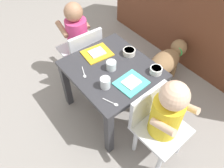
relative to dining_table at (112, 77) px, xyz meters
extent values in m
plane|color=gray|center=(0.00, 0.00, -0.35)|extent=(7.00, 7.00, 0.00)
cube|color=brown|center=(0.00, 1.01, 0.09)|extent=(1.86, 0.38, 0.87)
cube|color=#333338|center=(0.00, 0.00, 0.06)|extent=(0.57, 0.51, 0.03)
cube|color=#333338|center=(-0.25, -0.22, -0.15)|extent=(0.04, 0.04, 0.40)
cube|color=#333338|center=(0.25, -0.22, -0.15)|extent=(0.04, 0.04, 0.40)
cube|color=#333338|center=(-0.25, 0.22, -0.15)|extent=(0.04, 0.04, 0.40)
cube|color=#333338|center=(0.25, 0.22, -0.15)|extent=(0.04, 0.04, 0.40)
cube|color=silver|center=(-0.45, 0.03, -0.08)|extent=(0.29, 0.29, 0.02)
cube|color=silver|center=(-0.33, 0.02, 0.04)|extent=(0.04, 0.27, 0.22)
cylinder|color=#D83F7F|center=(-0.45, 0.03, 0.06)|extent=(0.16, 0.16, 0.26)
sphere|color=#A87A5B|center=(-0.46, 0.03, 0.25)|extent=(0.13, 0.13, 0.13)
cylinder|color=silver|center=(-0.55, 0.13, -0.22)|extent=(0.03, 0.03, 0.26)
cylinder|color=silver|center=(-0.56, -0.07, -0.22)|extent=(0.03, 0.03, 0.26)
cylinder|color=silver|center=(-0.35, 0.12, -0.22)|extent=(0.03, 0.03, 0.26)
cylinder|color=silver|center=(-0.36, -0.08, -0.22)|extent=(0.03, 0.03, 0.26)
cylinder|color=#A87A5B|center=(-0.50, 0.12, 0.12)|extent=(0.15, 0.05, 0.09)
cylinder|color=#A87A5B|center=(-0.51, -0.06, 0.12)|extent=(0.15, 0.05, 0.09)
cube|color=silver|center=(0.45, 0.01, -0.08)|extent=(0.29, 0.29, 0.02)
cube|color=silver|center=(0.33, 0.00, 0.04)|extent=(0.03, 0.27, 0.22)
cylinder|color=yellow|center=(0.45, 0.01, 0.05)|extent=(0.17, 0.17, 0.25)
sphere|color=beige|center=(0.46, 0.01, 0.24)|extent=(0.15, 0.15, 0.15)
cylinder|color=silver|center=(0.56, -0.09, -0.22)|extent=(0.03, 0.03, 0.26)
cylinder|color=silver|center=(0.55, 0.11, -0.22)|extent=(0.03, 0.03, 0.26)
cylinder|color=silver|center=(0.36, -0.09, -0.22)|extent=(0.03, 0.03, 0.26)
cylinder|color=silver|center=(0.35, 0.10, -0.22)|extent=(0.03, 0.03, 0.26)
cylinder|color=beige|center=(0.51, -0.08, 0.11)|extent=(0.15, 0.05, 0.09)
cylinder|color=beige|center=(0.50, 0.11, 0.11)|extent=(0.15, 0.05, 0.09)
ellipsoid|color=olive|center=(0.02, 0.53, -0.16)|extent=(0.23, 0.36, 0.16)
sphere|color=olive|center=(-0.01, 0.73, -0.12)|extent=(0.14, 0.14, 0.14)
sphere|color=black|center=(-0.01, 0.77, -0.13)|extent=(0.06, 0.06, 0.06)
torus|color=green|center=(0.00, 0.69, -0.14)|extent=(0.12, 0.04, 0.11)
sphere|color=olive|center=(0.03, 0.37, -0.13)|extent=(0.05, 0.05, 0.05)
cylinder|color=olive|center=(0.06, 0.63, -0.29)|extent=(0.04, 0.04, 0.12)
cylinder|color=olive|center=(-0.05, 0.62, -0.29)|extent=(0.04, 0.04, 0.12)
cylinder|color=olive|center=(0.08, 0.44, -0.29)|extent=(0.04, 0.04, 0.12)
cylinder|color=olive|center=(-0.03, 0.43, -0.29)|extent=(0.04, 0.04, 0.12)
cube|color=gold|center=(-0.17, 0.01, 0.08)|extent=(0.17, 0.20, 0.01)
cube|color=white|center=(-0.17, 0.01, 0.09)|extent=(0.09, 0.11, 0.01)
cube|color=#4CC6BC|center=(0.17, 0.01, 0.08)|extent=(0.17, 0.19, 0.01)
cube|color=white|center=(0.17, 0.01, 0.09)|extent=(0.09, 0.10, 0.01)
cylinder|color=white|center=(0.10, -0.13, 0.11)|extent=(0.06, 0.06, 0.07)
cylinder|color=silver|center=(0.10, -0.13, 0.10)|extent=(0.05, 0.05, 0.04)
cylinder|color=white|center=(0.00, -0.01, 0.11)|extent=(0.06, 0.06, 0.06)
cylinder|color=silver|center=(0.00, -0.01, 0.09)|extent=(0.05, 0.05, 0.03)
cylinder|color=silver|center=(-0.04, 0.18, 0.10)|extent=(0.08, 0.08, 0.04)
cylinder|color=#4C8C33|center=(-0.04, 0.18, 0.11)|extent=(0.07, 0.07, 0.01)
cylinder|color=white|center=(0.20, 0.19, 0.10)|extent=(0.08, 0.08, 0.04)
cylinder|color=#4C8C33|center=(0.20, 0.19, 0.11)|extent=(0.06, 0.06, 0.01)
cylinder|color=silver|center=(0.20, -0.18, 0.08)|extent=(0.07, 0.03, 0.01)
ellipsoid|color=silver|center=(0.24, -0.16, 0.08)|extent=(0.03, 0.03, 0.01)
cylinder|color=silver|center=(-0.09, -0.16, 0.08)|extent=(0.07, 0.04, 0.01)
ellipsoid|color=silver|center=(-0.05, -0.18, 0.08)|extent=(0.03, 0.03, 0.01)
camera|label=1|loc=(0.79, -0.63, 1.06)|focal=35.63mm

